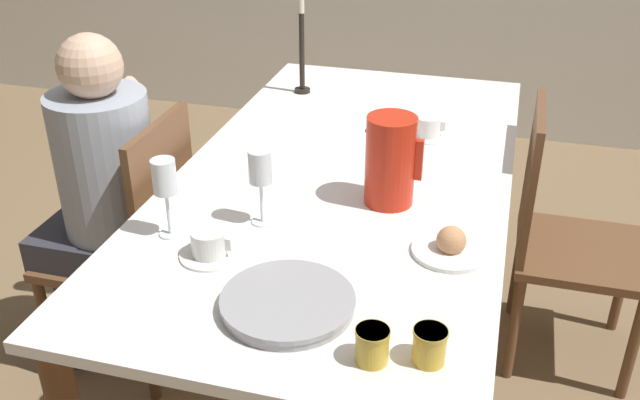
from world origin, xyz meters
name	(u,v)px	position (x,y,z in m)	size (l,w,h in m)	color
ground_plane	(342,366)	(0.00, 0.00, 0.00)	(20.00, 20.00, 0.00)	#7F6647
dining_table	(345,198)	(0.00, 0.00, 0.67)	(0.97, 1.90, 0.76)	white
chair_person_side	(136,242)	(-0.67, -0.12, 0.48)	(0.42, 0.42, 0.91)	brown
chair_opposite	(560,234)	(0.67, 0.29, 0.48)	(0.42, 0.42, 0.91)	brown
person_seated	(100,183)	(-0.76, -0.14, 0.69)	(0.39, 0.41, 1.17)	#33333D
red_pitcher	(390,160)	(0.16, -0.16, 0.89)	(0.16, 0.13, 0.25)	red
wine_glass_water	(260,170)	(-0.14, -0.35, 0.92)	(0.06, 0.06, 0.21)	white
wine_glass_juice	(165,181)	(-0.34, -0.47, 0.92)	(0.06, 0.06, 0.21)	white
teacup_near_person	(209,245)	(-0.20, -0.54, 0.79)	(0.15, 0.15, 0.07)	white
teacup_across	(428,128)	(0.20, 0.32, 0.79)	(0.15, 0.15, 0.07)	white
serving_tray	(288,303)	(0.04, -0.69, 0.78)	(0.29, 0.29, 0.03)	#9E9EA3
bread_plate	(451,246)	(0.35, -0.37, 0.78)	(0.19, 0.19, 0.07)	white
jam_jar_amber	(372,344)	(0.25, -0.80, 0.81)	(0.07, 0.07, 0.07)	gold
jam_jar_red	(430,344)	(0.36, -0.77, 0.81)	(0.07, 0.07, 0.07)	gold
candlestick_tall	(302,57)	(-0.32, 0.62, 0.90)	(0.06, 0.06, 0.35)	black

